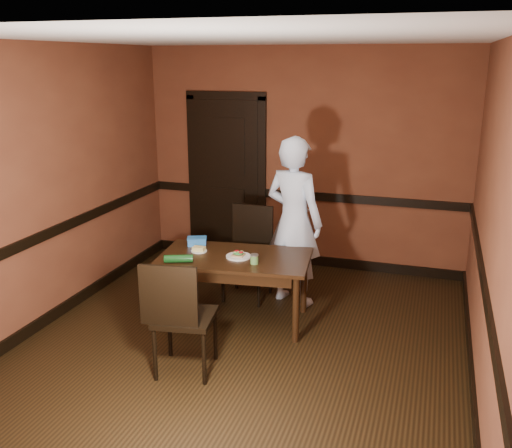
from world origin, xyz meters
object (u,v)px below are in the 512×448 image
Objects in this scene: dining_table at (235,289)px; sauce_jar at (254,259)px; cheese_saucer at (199,250)px; sandwich_plate at (238,256)px; chair_far at (247,254)px; person at (294,222)px; chair_near at (185,315)px; food_tub at (197,241)px.

dining_table is 0.48m from sauce_jar.
cheese_saucer reaches higher than dining_table.
sauce_jar reaches higher than sandwich_plate.
chair_far is at bearing 101.03° from sandwich_plate.
person is (0.50, 0.06, 0.40)m from chair_far.
chair_near is at bearing -110.23° from sauce_jar.
chair_far is at bearing -99.16° from chair_near.
chair_near is 10.80× the size of sauce_jar.
person is at bearing 49.52° from dining_table.
chair_far is 0.68m from cheese_saucer.
cheese_saucer is at bearing 165.36° from sauce_jar.
person reaches higher than sandwich_plate.
sauce_jar is 0.81m from food_tub.
person is 7.74× the size of food_tub.
food_tub is at bearing -136.17° from chair_far.
chair_near is 4.33× the size of food_tub.
chair_near is 1.30m from food_tub.
food_tub is (-0.92, -0.44, -0.17)m from person.
person is (0.43, 0.65, 0.56)m from dining_table.
cheese_saucer is (-0.39, 0.02, 0.36)m from dining_table.
chair_near is at bearing -73.05° from cheese_saucer.
sandwich_plate is 0.24m from sauce_jar.
sauce_jar reaches higher than dining_table.
chair_near is at bearing -92.32° from food_tub.
dining_table is 0.36m from sandwich_plate.
chair_near is 1.78m from person.
chair_far is at bearing 113.76° from sauce_jar.
sandwich_plate is (0.12, 1.00, 0.20)m from chair_near.
chair_near is at bearing -100.88° from dining_table.
chair_near reaches higher than cheese_saucer.
sauce_jar is (0.32, -0.73, 0.23)m from chair_far.
chair_far reaches higher than sauce_jar.
person is 1.05m from cheese_saucer.
sandwich_plate is 0.44m from cheese_saucer.
sauce_jar is at bearing -37.00° from dining_table.
sauce_jar is 0.66m from cheese_saucer.
dining_table is 1.03m from chair_near.
food_tub is at bearing -80.33° from chair_near.
dining_table is at bearing 157.99° from sandwich_plate.
chair_far is 1.60m from chair_near.
food_tub is at bearing 44.64° from person.
person is 0.83m from sauce_jar.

